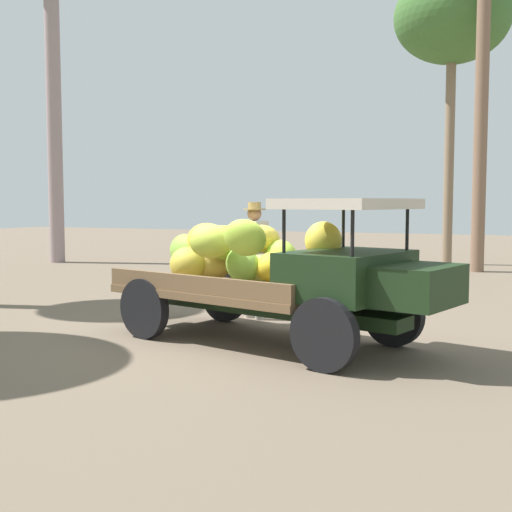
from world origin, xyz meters
name	(u,v)px	position (x,y,z in m)	size (l,w,h in m)	color
ground_plane	(260,337)	(0.00, 0.00, 0.00)	(60.00, 60.00, 0.00)	#6F5E4D
truck	(278,270)	(0.36, -0.25, 0.93)	(4.66, 2.67, 1.84)	black
farmer	(254,252)	(-0.63, 1.28, 1.03)	(0.57, 0.54, 1.80)	#BBB4A9
forest_tree_5	(452,19)	(0.99, 11.63, 6.92)	(3.25, 3.25, 8.29)	#816B54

